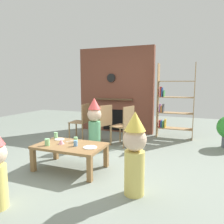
# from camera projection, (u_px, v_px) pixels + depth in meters

# --- Properties ---
(ground_plane) EXTENTS (12.00, 12.00, 0.00)m
(ground_plane) POSITION_uv_depth(u_px,v_px,m) (96.00, 165.00, 3.69)
(ground_plane) COLOR gray
(brick_fireplace_feature) EXTENTS (2.20, 0.28, 2.40)m
(brick_fireplace_feature) POSITION_uv_depth(u_px,v_px,m) (116.00, 91.00, 6.15)
(brick_fireplace_feature) COLOR brown
(brick_fireplace_feature) RESTS_ON ground_plane
(bookshelf) EXTENTS (0.90, 0.28, 1.90)m
(bookshelf) POSITION_uv_depth(u_px,v_px,m) (172.00, 105.00, 5.42)
(bookshelf) COLOR #9E7A51
(bookshelf) RESTS_ON ground_plane
(coffee_table) EXTENTS (1.10, 0.69, 0.41)m
(coffee_table) POSITION_uv_depth(u_px,v_px,m) (70.00, 148.00, 3.47)
(coffee_table) COLOR olive
(coffee_table) RESTS_ON ground_plane
(paper_cup_near_left) EXTENTS (0.06, 0.06, 0.09)m
(paper_cup_near_left) POSITION_uv_depth(u_px,v_px,m) (76.00, 143.00, 3.37)
(paper_cup_near_left) COLOR #669EE0
(paper_cup_near_left) RESTS_ON coffee_table
(paper_cup_near_right) EXTENTS (0.08, 0.08, 0.11)m
(paper_cup_near_right) POSITION_uv_depth(u_px,v_px,m) (47.00, 142.00, 3.41)
(paper_cup_near_right) COLOR #8CD18C
(paper_cup_near_right) RESTS_ON coffee_table
(paper_cup_center) EXTENTS (0.07, 0.07, 0.11)m
(paper_cup_center) POSITION_uv_depth(u_px,v_px,m) (56.00, 135.00, 3.86)
(paper_cup_center) COLOR #8CD18C
(paper_cup_center) RESTS_ON coffee_table
(paper_cup_far_left) EXTENTS (0.07, 0.07, 0.09)m
(paper_cup_far_left) POSITION_uv_depth(u_px,v_px,m) (76.00, 140.00, 3.59)
(paper_cup_far_left) COLOR #8CD18C
(paper_cup_far_left) RESTS_ON coffee_table
(paper_plate_front) EXTENTS (0.17, 0.17, 0.01)m
(paper_plate_front) POSITION_uv_depth(u_px,v_px,m) (59.00, 139.00, 3.76)
(paper_plate_front) COLOR white
(paper_plate_front) RESTS_ON coffee_table
(paper_plate_rear) EXTENTS (0.22, 0.22, 0.01)m
(paper_plate_rear) POSITION_uv_depth(u_px,v_px,m) (90.00, 147.00, 3.29)
(paper_plate_rear) COLOR white
(paper_plate_rear) RESTS_ON coffee_table
(birthday_cake_slice) EXTENTS (0.10, 0.10, 0.08)m
(birthday_cake_slice) POSITION_uv_depth(u_px,v_px,m) (61.00, 142.00, 3.49)
(birthday_cake_slice) COLOR pink
(birthday_cake_slice) RESTS_ON coffee_table
(table_fork) EXTENTS (0.08, 0.14, 0.01)m
(table_fork) POSITION_uv_depth(u_px,v_px,m) (70.00, 141.00, 3.66)
(table_fork) COLOR silver
(table_fork) RESTS_ON coffee_table
(child_in_pink) EXTENTS (0.29, 0.29, 1.06)m
(child_in_pink) POSITION_uv_depth(u_px,v_px,m) (135.00, 152.00, 2.64)
(child_in_pink) COLOR #E0CC66
(child_in_pink) RESTS_ON ground_plane
(child_by_the_chairs) EXTENTS (0.30, 0.30, 1.09)m
(child_by_the_chairs) POSITION_uv_depth(u_px,v_px,m) (94.00, 122.00, 4.60)
(child_by_the_chairs) COLOR #66B27F
(child_by_the_chairs) RESTS_ON ground_plane
(dining_chair_left) EXTENTS (0.42, 0.42, 0.90)m
(dining_chair_left) POSITION_uv_depth(u_px,v_px,m) (82.00, 119.00, 5.28)
(dining_chair_left) COLOR #9E7A51
(dining_chair_left) RESTS_ON ground_plane
(dining_chair_middle) EXTENTS (0.51, 0.51, 0.90)m
(dining_chair_middle) POSITION_uv_depth(u_px,v_px,m) (103.00, 122.00, 4.96)
(dining_chair_middle) COLOR #9E7A51
(dining_chair_middle) RESTS_ON ground_plane
(dining_chair_right) EXTENTS (0.50, 0.50, 0.90)m
(dining_chair_right) POSITION_uv_depth(u_px,v_px,m) (125.00, 124.00, 4.74)
(dining_chair_right) COLOR #9E7A51
(dining_chair_right) RESTS_ON ground_plane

